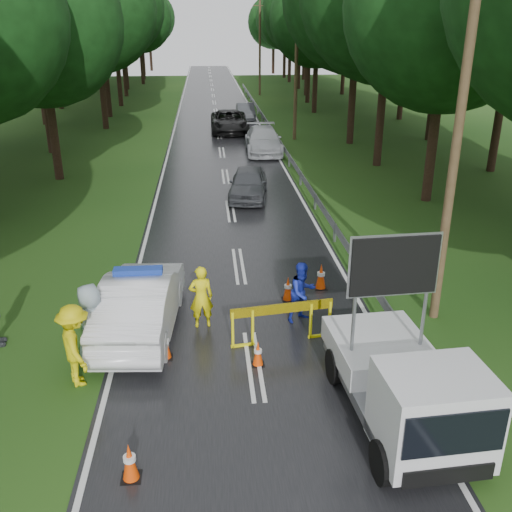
{
  "coord_description": "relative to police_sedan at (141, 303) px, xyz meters",
  "views": [
    {
      "loc": [
        -0.96,
        -11.57,
        7.61
      ],
      "look_at": [
        0.38,
        3.69,
        1.3
      ],
      "focal_mm": 40.0,
      "sensor_mm": 36.0,
      "label": 1
    }
  ],
  "objects": [
    {
      "name": "civilian",
      "position": [
        4.3,
        0.21,
        0.02
      ],
      "size": [
        1.03,
        0.95,
        1.69
      ],
      "primitive_type": "imported",
      "rotation": [
        0.0,
        0.0,
        0.49
      ],
      "color": "#1B2BB2",
      "rests_on": "ground"
    },
    {
      "name": "cone_near_left",
      "position": [
        0.3,
        -5.37,
        -0.45
      ],
      "size": [
        0.36,
        0.36,
        0.77
      ],
      "color": "black",
      "rests_on": "ground"
    },
    {
      "name": "queue_car_fourth",
      "position": [
        5.22,
        35.12,
        -0.17
      ],
      "size": [
        1.43,
        4.01,
        1.32
      ],
      "primitive_type": "imported",
      "rotation": [
        0.0,
        0.0,
        0.01
      ],
      "color": "#383B3F",
      "rests_on": "ground"
    },
    {
      "name": "ground",
      "position": [
        2.8,
        -1.91,
        -0.83
      ],
      "size": [
        160.0,
        160.0,
        0.0
      ],
      "primitive_type": "plane",
      "color": "#193F12",
      "rests_on": "ground"
    },
    {
      "name": "road",
      "position": [
        2.8,
        28.09,
        -0.82
      ],
      "size": [
        7.0,
        140.0,
        0.02
      ],
      "primitive_type": "cube",
      "color": "black",
      "rests_on": "ground"
    },
    {
      "name": "utility_pole_near",
      "position": [
        8.0,
        0.09,
        4.24
      ],
      "size": [
        1.4,
        0.24,
        10.0
      ],
      "color": "#493922",
      "rests_on": "ground"
    },
    {
      "name": "utility_pole_far",
      "position": [
        8.0,
        52.09,
        4.24
      ],
      "size": [
        1.4,
        0.24,
        10.0
      ],
      "color": "#493922",
      "rests_on": "ground"
    },
    {
      "name": "work_truck",
      "position": [
        5.6,
        -4.43,
        0.17
      ],
      "size": [
        2.33,
        4.76,
        3.7
      ],
      "rotation": [
        0.0,
        0.0,
        0.06
      ],
      "color": "gray",
      "rests_on": "ground"
    },
    {
      "name": "cone_far",
      "position": [
        4.09,
        1.44,
        -0.47
      ],
      "size": [
        0.35,
        0.35,
        0.75
      ],
      "color": "black",
      "rests_on": "ground"
    },
    {
      "name": "cone_left_mid",
      "position": [
        0.67,
        -1.41,
        -0.45
      ],
      "size": [
        0.37,
        0.37,
        0.78
      ],
      "color": "black",
      "rests_on": "ground"
    },
    {
      "name": "cone_center",
      "position": [
        2.9,
        -1.91,
        -0.51
      ],
      "size": [
        0.31,
        0.31,
        0.65
      ],
      "color": "black",
      "rests_on": "ground"
    },
    {
      "name": "queue_car_third",
      "position": [
        3.6,
        29.12,
        -0.03
      ],
      "size": [
        2.67,
        5.78,
        1.6
      ],
      "primitive_type": "imported",
      "rotation": [
        0.0,
        0.0,
        0.0
      ],
      "color": "black",
      "rests_on": "ground"
    },
    {
      "name": "utility_pole_mid",
      "position": [
        8.0,
        26.09,
        4.24
      ],
      "size": [
        1.4,
        0.24,
        10.0
      ],
      "color": "#493922",
      "rests_on": "ground"
    },
    {
      "name": "guardrail",
      "position": [
        6.5,
        27.76,
        -0.28
      ],
      "size": [
        0.12,
        60.06,
        0.7
      ],
      "color": "gray",
      "rests_on": "ground"
    },
    {
      "name": "officer",
      "position": [
        1.57,
        0.09,
        0.05
      ],
      "size": [
        0.69,
        0.5,
        1.75
      ],
      "primitive_type": "imported",
      "rotation": [
        0.0,
        0.0,
        3.27
      ],
      "color": "#FEF00D",
      "rests_on": "ground"
    },
    {
      "name": "cone_right",
      "position": [
        5.2,
        2.13,
        -0.43
      ],
      "size": [
        0.39,
        0.39,
        0.82
      ],
      "color": "black",
      "rests_on": "ground"
    },
    {
      "name": "police_sedan",
      "position": [
        0.0,
        0.0,
        0.0
      ],
      "size": [
        2.11,
        5.11,
        1.81
      ],
      "rotation": [
        0.0,
        0.0,
        3.07
      ],
      "color": "white",
      "rests_on": "ground"
    },
    {
      "name": "queue_car_first",
      "position": [
        3.71,
        12.05,
        -0.12
      ],
      "size": [
        2.2,
        4.32,
        1.41
      ],
      "primitive_type": "imported",
      "rotation": [
        0.0,
        0.0,
        -0.13
      ],
      "color": "#3C3E43",
      "rests_on": "ground"
    },
    {
      "name": "bystander_right",
      "position": [
        -1.0,
        -1.35,
        0.18
      ],
      "size": [
        1.16,
        1.11,
        2.01
      ],
      "primitive_type": "imported",
      "rotation": [
        0.0,
        0.0,
        2.46
      ],
      "color": "#8DA0A9",
      "rests_on": "ground"
    },
    {
      "name": "queue_car_second",
      "position": [
        5.4,
        21.93,
        -0.06
      ],
      "size": [
        2.3,
        5.37,
        1.54
      ],
      "primitive_type": "imported",
      "rotation": [
        0.0,
        0.0,
        -0.03
      ],
      "color": "#A4A7AC",
      "rests_on": "ground"
    },
    {
      "name": "bystander_left",
      "position": [
        -1.2,
        -2.27,
        0.14
      ],
      "size": [
        1.18,
        1.44,
        1.94
      ],
      "primitive_type": "imported",
      "rotation": [
        0.0,
        0.0,
        2.0
      ],
      "color": "#D9C90B",
      "rests_on": "ground"
    },
    {
      "name": "barrier",
      "position": [
        3.6,
        -0.91,
        -0.0
      ],
      "size": [
        2.63,
        0.44,
        1.1
      ],
      "rotation": [
        0.0,
        0.0,
        0.14
      ],
      "color": "yellow",
      "rests_on": "ground"
    }
  ]
}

